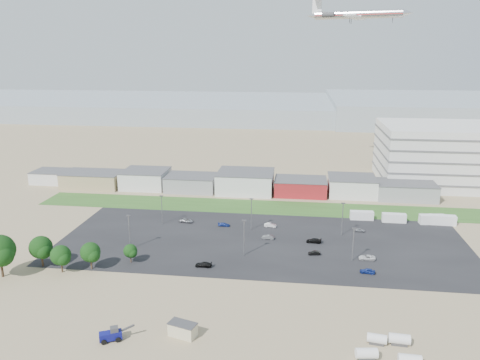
% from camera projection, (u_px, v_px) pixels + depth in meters
% --- Properties ---
extents(ground, '(700.00, 700.00, 0.00)m').
position_uv_depth(ground, '(236.00, 270.00, 120.34)').
color(ground, '#94825E').
rests_on(ground, ground).
extents(parking_lot, '(120.00, 50.00, 0.01)m').
position_uv_depth(parking_lot, '(262.00, 241.00, 138.85)').
color(parking_lot, black).
rests_on(parking_lot, ground).
extents(grass_strip, '(160.00, 16.00, 0.02)m').
position_uv_depth(grass_strip, '(256.00, 207.00, 170.09)').
color(grass_strip, '#2D5520').
rests_on(grass_strip, ground).
extents(hills_backdrop, '(700.00, 200.00, 9.00)m').
position_uv_depth(hills_backdrop, '(329.00, 111.00, 415.56)').
color(hills_backdrop, gray).
rests_on(hills_backdrop, ground).
extents(building_row, '(170.00, 20.00, 8.00)m').
position_uv_depth(building_row, '(219.00, 181.00, 189.33)').
color(building_row, silver).
rests_on(building_row, ground).
extents(parking_garage, '(80.00, 40.00, 25.00)m').
position_uv_depth(parking_garage, '(478.00, 155.00, 196.76)').
color(parking_garage, silver).
rests_on(parking_garage, ground).
extents(portable_shed, '(6.19, 4.40, 2.81)m').
position_uv_depth(portable_shed, '(183.00, 329.00, 92.19)').
color(portable_shed, beige).
rests_on(portable_shed, ground).
extents(telehandler, '(7.18, 4.95, 2.86)m').
position_uv_depth(telehandler, '(110.00, 334.00, 90.60)').
color(telehandler, '#0B0D5D').
rests_on(telehandler, ground).
extents(storage_tank_nw, '(3.91, 2.38, 2.20)m').
position_uv_depth(storage_tank_nw, '(377.00, 339.00, 89.79)').
color(storage_tank_nw, silver).
rests_on(storage_tank_nw, ground).
extents(storage_tank_ne, '(4.11, 2.28, 2.38)m').
position_uv_depth(storage_tank_ne, '(399.00, 339.00, 89.55)').
color(storage_tank_ne, silver).
rests_on(storage_tank_ne, ground).
extents(storage_tank_sw, '(4.15, 2.47, 2.35)m').
position_uv_depth(storage_tank_sw, '(367.00, 353.00, 85.27)').
color(storage_tank_sw, silver).
rests_on(storage_tank_sw, ground).
extents(storage_tank_se, '(4.10, 2.18, 2.41)m').
position_uv_depth(storage_tank_se, '(410.00, 360.00, 83.40)').
color(storage_tank_se, silver).
rests_on(storage_tank_se, ground).
extents(box_trailer_a, '(7.73, 2.59, 2.88)m').
position_uv_depth(box_trailer_a, '(362.00, 215.00, 156.83)').
color(box_trailer_a, silver).
rests_on(box_trailer_a, ground).
extents(box_trailer_b, '(7.72, 2.54, 2.88)m').
position_uv_depth(box_trailer_b, '(394.00, 218.00, 154.44)').
color(box_trailer_b, silver).
rests_on(box_trailer_b, ground).
extents(box_trailer_c, '(8.39, 3.48, 3.06)m').
position_uv_depth(box_trailer_c, '(432.00, 219.00, 152.84)').
color(box_trailer_c, silver).
rests_on(box_trailer_c, ground).
extents(box_trailer_d, '(8.39, 2.89, 3.11)m').
position_uv_depth(box_trailer_d, '(442.00, 220.00, 152.22)').
color(box_trailer_d, silver).
rests_on(box_trailer_d, ground).
extents(tree_far_left, '(8.31, 8.31, 12.46)m').
position_uv_depth(tree_far_left, '(0.00, 254.00, 115.38)').
color(tree_far_left, black).
rests_on(tree_far_left, ground).
extents(tree_left, '(6.32, 6.32, 9.47)m').
position_uv_depth(tree_left, '(41.00, 250.00, 121.44)').
color(tree_left, black).
rests_on(tree_left, ground).
extents(tree_mid, '(5.48, 5.48, 8.22)m').
position_uv_depth(tree_mid, '(61.00, 257.00, 118.35)').
color(tree_mid, black).
rests_on(tree_mid, ground).
extents(tree_right, '(5.48, 5.48, 8.21)m').
position_uv_depth(tree_right, '(91.00, 254.00, 120.19)').
color(tree_right, black).
rests_on(tree_right, ground).
extents(tree_near, '(3.90, 3.90, 5.85)m').
position_uv_depth(tree_near, '(130.00, 252.00, 124.20)').
color(tree_near, black).
rests_on(tree_near, ground).
extents(lightpole_front_l, '(1.19, 0.49, 10.09)m').
position_uv_depth(lightpole_front_l, '(129.00, 232.00, 132.50)').
color(lightpole_front_l, slate).
rests_on(lightpole_front_l, ground).
extents(lightpole_front_m, '(1.21, 0.50, 10.26)m').
position_uv_depth(lightpole_front_m, '(244.00, 238.00, 128.17)').
color(lightpole_front_m, slate).
rests_on(lightpole_front_m, ground).
extents(lightpole_front_r, '(1.11, 0.46, 9.41)m').
position_uv_depth(lightpole_front_r, '(353.00, 245.00, 124.72)').
color(lightpole_front_r, slate).
rests_on(lightpole_front_r, ground).
extents(lightpole_back_l, '(1.13, 0.47, 9.60)m').
position_uv_depth(lightpole_back_l, '(162.00, 210.00, 152.04)').
color(lightpole_back_l, slate).
rests_on(lightpole_back_l, ground).
extents(lightpole_back_m, '(1.21, 0.50, 10.26)m').
position_uv_depth(lightpole_back_m, '(251.00, 214.00, 146.99)').
color(lightpole_back_m, slate).
rests_on(lightpole_back_m, ground).
extents(lightpole_back_r, '(1.22, 0.51, 10.36)m').
position_uv_depth(lightpole_back_r, '(342.00, 219.00, 142.41)').
color(lightpole_back_r, slate).
rests_on(lightpole_back_r, ground).
extents(airliner, '(51.48, 41.28, 13.33)m').
position_uv_depth(airliner, '(358.00, 14.00, 199.72)').
color(airliner, silver).
extents(parked_car_0, '(4.47, 2.06, 1.24)m').
position_uv_depth(parked_car_0, '(367.00, 257.00, 126.48)').
color(parked_car_0, silver).
rests_on(parked_car_0, ground).
extents(parked_car_1, '(3.46, 1.58, 1.10)m').
position_uv_depth(parked_car_1, '(314.00, 253.00, 129.46)').
color(parked_car_1, black).
rests_on(parked_car_1, ground).
extents(parked_car_2, '(3.96, 1.99, 1.29)m').
position_uv_depth(parked_car_2, '(367.00, 271.00, 118.62)').
color(parked_car_2, navy).
rests_on(parked_car_2, ground).
extents(parked_car_3, '(4.45, 1.94, 1.27)m').
position_uv_depth(parked_car_3, '(204.00, 264.00, 122.26)').
color(parked_car_3, black).
rests_on(parked_car_3, ground).
extents(parked_car_6, '(3.86, 1.62, 1.11)m').
position_uv_depth(parked_car_6, '(224.00, 224.00, 150.97)').
color(parked_car_6, navy).
rests_on(parked_car_6, ground).
extents(parked_car_7, '(3.84, 1.78, 1.22)m').
position_uv_depth(parked_car_7, '(268.00, 237.00, 140.55)').
color(parked_car_7, '#595B5E').
rests_on(parked_car_7, ground).
extents(parked_car_8, '(3.23, 1.34, 1.09)m').
position_uv_depth(parked_car_8, '(360.00, 230.00, 146.16)').
color(parked_car_8, '#A5A5AA').
rests_on(parked_car_8, ground).
extents(parked_car_9, '(4.82, 2.64, 1.28)m').
position_uv_depth(parked_car_9, '(186.00, 220.00, 154.32)').
color(parked_car_9, '#A5A5AA').
rests_on(parked_car_9, ground).
extents(parked_car_11, '(4.01, 1.65, 1.29)m').
position_uv_depth(parked_car_11, '(270.00, 225.00, 150.20)').
color(parked_car_11, silver).
rests_on(parked_car_11, ground).
extents(parked_car_12, '(4.56, 2.12, 1.29)m').
position_uv_depth(parked_car_12, '(314.00, 241.00, 137.76)').
color(parked_car_12, black).
rests_on(parked_car_12, ground).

